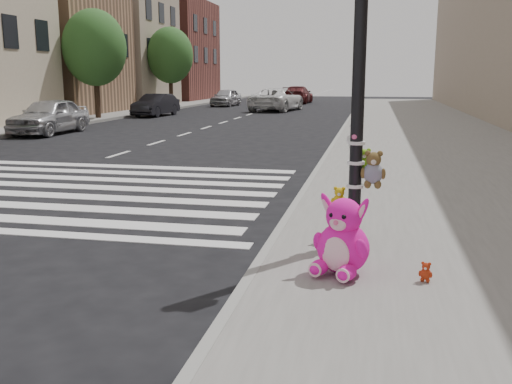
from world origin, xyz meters
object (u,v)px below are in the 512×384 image
(red_teddy, at_px, (426,272))
(car_silver_far, at_px, (49,116))
(signal_pole, at_px, (360,114))
(car_white_near, at_px, (277,99))
(pink_bunny, at_px, (342,242))
(car_dark_far, at_px, (156,105))

(red_teddy, height_order, car_silver_far, car_silver_far)
(signal_pole, bearing_deg, car_white_near, 101.48)
(red_teddy, relative_size, car_white_near, 0.04)
(pink_bunny, xyz_separation_m, car_dark_far, (-11.96, 25.02, 0.13))
(signal_pole, relative_size, red_teddy, 18.46)
(car_silver_far, bearing_deg, pink_bunny, -50.31)
(car_dark_far, relative_size, car_white_near, 0.72)
(car_white_near, bearing_deg, pink_bunny, 109.69)
(red_teddy, xyz_separation_m, car_silver_far, (-13.20, 14.64, 0.46))
(pink_bunny, bearing_deg, car_white_near, 121.79)
(car_silver_far, bearing_deg, signal_pole, -47.55)
(signal_pole, bearing_deg, pink_bunny, -95.24)
(car_dark_far, distance_m, car_white_near, 8.74)
(red_teddy, bearing_deg, car_dark_far, 131.10)
(pink_bunny, bearing_deg, red_teddy, 16.11)
(signal_pole, distance_m, car_silver_far, 18.27)
(signal_pole, xyz_separation_m, car_white_near, (-6.13, 30.19, -1.06))
(signal_pole, xyz_separation_m, car_dark_far, (-12.08, 23.79, -1.17))
(pink_bunny, xyz_separation_m, red_teddy, (0.88, -0.07, -0.26))
(red_teddy, height_order, car_dark_far, car_dark_far)
(signal_pole, xyz_separation_m, pink_bunny, (-0.11, -1.23, -1.30))
(car_silver_far, height_order, car_dark_far, car_silver_far)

